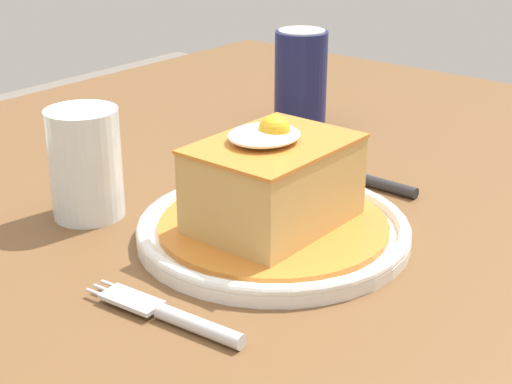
# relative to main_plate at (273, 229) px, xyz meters

# --- Properties ---
(dining_table) EXTENTS (1.47, 1.09, 0.75)m
(dining_table) POSITION_rel_main_plate_xyz_m (-0.08, 0.03, -0.10)
(dining_table) COLOR brown
(dining_table) RESTS_ON ground_plane
(main_plate) EXTENTS (0.24, 0.24, 0.02)m
(main_plate) POSITION_rel_main_plate_xyz_m (0.00, 0.00, 0.00)
(main_plate) COLOR white
(main_plate) RESTS_ON dining_table
(sandwich_meal) EXTENTS (0.21, 0.21, 0.11)m
(sandwich_meal) POSITION_rel_main_plate_xyz_m (-0.00, 0.00, 0.04)
(sandwich_meal) COLOR orange
(sandwich_meal) RESTS_ON main_plate
(fork) EXTENTS (0.03, 0.14, 0.01)m
(fork) POSITION_rel_main_plate_xyz_m (-0.16, -0.03, -0.00)
(fork) COLOR silver
(fork) RESTS_ON dining_table
(knife) EXTENTS (0.02, 0.17, 0.01)m
(knife) POSITION_rel_main_plate_xyz_m (0.16, 0.00, -0.00)
(knife) COLOR #262628
(knife) RESTS_ON dining_table
(soda_can) EXTENTS (0.07, 0.07, 0.12)m
(soda_can) POSITION_rel_main_plate_xyz_m (0.28, 0.18, 0.05)
(soda_can) COLOR #191E51
(soda_can) RESTS_ON dining_table
(drinking_glass) EXTENTS (0.07, 0.07, 0.10)m
(drinking_glass) POSITION_rel_main_plate_xyz_m (-0.07, 0.17, 0.04)
(drinking_glass) COLOR silver
(drinking_glass) RESTS_ON dining_table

